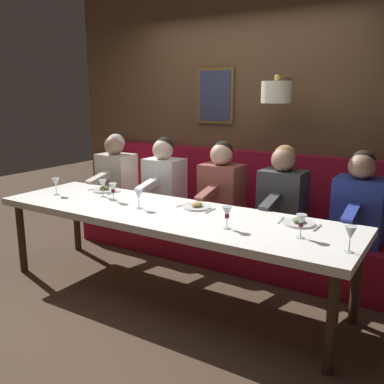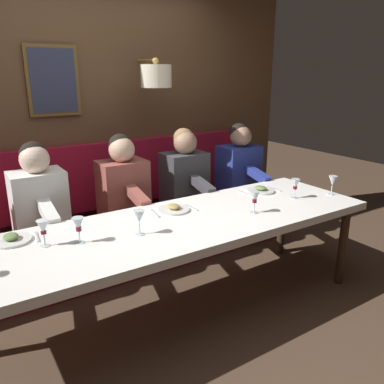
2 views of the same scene
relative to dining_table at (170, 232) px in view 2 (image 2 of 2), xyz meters
name	(u,v)px [view 2 (image 2 of 2)]	position (x,y,z in m)	size (l,w,h in m)	color
ground_plane	(171,317)	(0.00, 0.00, -0.68)	(12.00, 12.00, 0.00)	#4C3828
dining_table	(170,232)	(0.00, 0.00, 0.00)	(0.90, 3.12, 0.74)	white
banquette_bench	(122,246)	(0.89, 0.00, -0.46)	(0.52, 3.32, 0.45)	maroon
back_wall_panel	(92,114)	(1.46, 0.00, 0.68)	(0.59, 4.52, 2.90)	brown
diner_nearest	(239,165)	(0.88, -1.34, 0.13)	(0.60, 0.40, 0.79)	#283893
diner_near	(185,173)	(0.88, -0.67, 0.13)	(0.60, 0.40, 0.79)	#3D3D42
diner_middle	(123,183)	(0.88, -0.04, 0.13)	(0.60, 0.40, 0.79)	#934C42
diner_far	(39,196)	(0.88, 0.66, 0.13)	(0.60, 0.40, 0.79)	white
place_setting_0	(261,190)	(0.23, -1.04, 0.07)	(0.24, 0.32, 0.05)	silver
place_setting_1	(174,209)	(0.22, -0.16, 0.07)	(0.24, 0.32, 0.05)	silver
place_setting_2	(11,239)	(0.28, 0.96, 0.07)	(0.24, 0.33, 0.05)	silver
wine_glass_1	(78,225)	(0.03, 0.61, 0.17)	(0.07, 0.07, 0.16)	silver
wine_glass_2	(333,181)	(-0.16, -1.49, 0.17)	(0.07, 0.07, 0.16)	silver
wine_glass_3	(255,198)	(-0.15, -0.63, 0.17)	(0.07, 0.07, 0.16)	silver
wine_glass_4	(139,217)	(-0.05, 0.25, 0.17)	(0.07, 0.07, 0.16)	silver
wine_glass_5	(43,228)	(0.10, 0.80, 0.17)	(0.07, 0.07, 0.16)	silver
wine_glass_6	(295,185)	(-0.06, -1.15, 0.17)	(0.07, 0.07, 0.16)	silver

